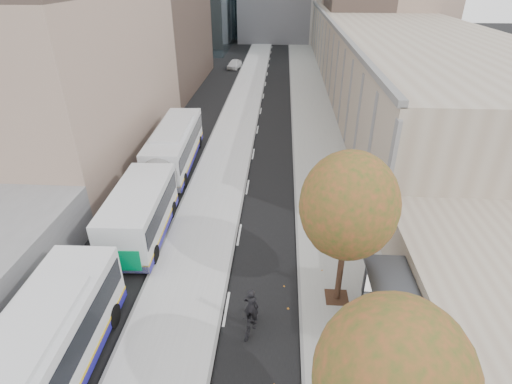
# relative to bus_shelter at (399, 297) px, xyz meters

# --- Properties ---
(bus_platform) EXTENTS (4.25, 150.00, 0.15)m
(bus_platform) POSITION_rel_bus_shelter_xyz_m (-9.56, 24.04, -2.11)
(bus_platform) COLOR #B5B5B5
(bus_platform) RESTS_ON ground
(sidewalk) EXTENTS (4.75, 150.00, 0.08)m
(sidewalk) POSITION_rel_bus_shelter_xyz_m (-1.56, 24.04, -2.15)
(sidewalk) COLOR gray
(sidewalk) RESTS_ON ground
(building_tan) EXTENTS (18.00, 92.00, 8.00)m
(building_tan) POSITION_rel_bus_shelter_xyz_m (9.81, 53.04, 1.81)
(building_tan) COLOR gray
(building_tan) RESTS_ON ground
(bus_shelter) EXTENTS (1.90, 4.40, 2.53)m
(bus_shelter) POSITION_rel_bus_shelter_xyz_m (0.00, 0.00, 0.00)
(bus_shelter) COLOR #383A3F
(bus_shelter) RESTS_ON sidewalk
(tree_b) EXTENTS (4.00, 4.00, 6.97)m
(tree_b) POSITION_rel_bus_shelter_xyz_m (-2.09, -5.96, 2.85)
(tree_b) COLOR black
(tree_b) RESTS_ON sidewalk
(tree_c) EXTENTS (4.20, 4.20, 7.28)m
(tree_c) POSITION_rel_bus_shelter_xyz_m (-2.09, 2.04, 3.06)
(tree_c) COLOR black
(tree_c) RESTS_ON sidewalk
(bus_far) EXTENTS (3.48, 18.95, 3.14)m
(bus_far) POSITION_rel_bus_shelter_xyz_m (-13.20, 12.18, -0.47)
(bus_far) COLOR silver
(bus_far) RESTS_ON ground
(cyclist) EXTENTS (0.92, 1.89, 2.32)m
(cyclist) POSITION_rel_bus_shelter_xyz_m (-6.06, -0.13, -1.33)
(cyclist) COLOR black
(cyclist) RESTS_ON ground
(distant_car) EXTENTS (2.30, 4.33, 1.40)m
(distant_car) POSITION_rel_bus_shelter_xyz_m (-12.73, 52.59, -1.49)
(distant_car) COLOR silver
(distant_car) RESTS_ON ground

